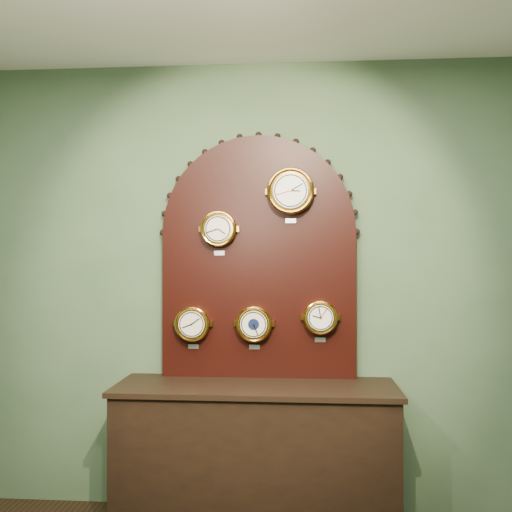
# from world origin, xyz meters

# --- Properties ---
(wall_back) EXTENTS (4.00, 0.00, 4.00)m
(wall_back) POSITION_xyz_m (0.00, 2.50, 1.40)
(wall_back) COLOR #425C3F
(wall_back) RESTS_ON ground
(shop_counter) EXTENTS (1.60, 0.50, 0.80)m
(shop_counter) POSITION_xyz_m (0.00, 2.23, 0.40)
(shop_counter) COLOR black
(shop_counter) RESTS_ON ground_plane
(display_board) EXTENTS (1.26, 0.06, 1.53)m
(display_board) POSITION_xyz_m (0.00, 2.45, 1.63)
(display_board) COLOR black
(display_board) RESTS_ON shop_counter
(roman_clock) EXTENTS (0.22, 0.08, 0.27)m
(roman_clock) POSITION_xyz_m (-0.24, 2.38, 1.75)
(roman_clock) COLOR #C48329
(roman_clock) RESTS_ON display_board
(arabic_clock) EXTENTS (0.29, 0.08, 0.33)m
(arabic_clock) POSITION_xyz_m (0.20, 2.38, 1.97)
(arabic_clock) COLOR #C48329
(arabic_clock) RESTS_ON display_board
(hygrometer) EXTENTS (0.22, 0.08, 0.27)m
(hygrometer) POSITION_xyz_m (-0.40, 2.38, 1.16)
(hygrometer) COLOR #C48329
(hygrometer) RESTS_ON display_board
(barometer) EXTENTS (0.22, 0.08, 0.27)m
(barometer) POSITION_xyz_m (-0.02, 2.38, 1.17)
(barometer) COLOR #C48329
(barometer) RESTS_ON display_board
(tide_clock) EXTENTS (0.21, 0.08, 0.26)m
(tide_clock) POSITION_xyz_m (0.38, 2.38, 1.21)
(tide_clock) COLOR #C48329
(tide_clock) RESTS_ON display_board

